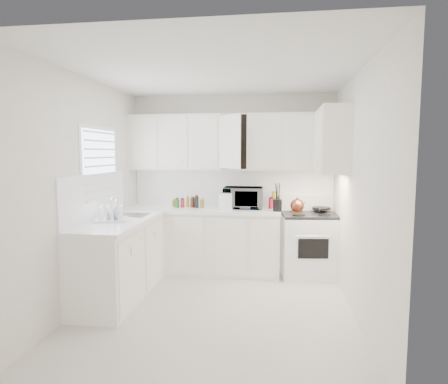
% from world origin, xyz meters
% --- Properties ---
extents(floor, '(3.20, 3.20, 0.00)m').
position_xyz_m(floor, '(0.00, 0.00, 0.00)').
color(floor, silver).
rests_on(floor, ground).
extents(ceiling, '(3.20, 3.20, 0.00)m').
position_xyz_m(ceiling, '(0.00, 0.00, 2.60)').
color(ceiling, white).
rests_on(ceiling, ground).
extents(wall_back, '(3.00, 0.00, 3.00)m').
position_xyz_m(wall_back, '(0.00, 1.60, 1.30)').
color(wall_back, white).
rests_on(wall_back, ground).
extents(wall_front, '(3.00, 0.00, 3.00)m').
position_xyz_m(wall_front, '(0.00, -1.60, 1.30)').
color(wall_front, white).
rests_on(wall_front, ground).
extents(wall_left, '(0.00, 3.20, 3.20)m').
position_xyz_m(wall_left, '(-1.50, 0.00, 1.30)').
color(wall_left, white).
rests_on(wall_left, ground).
extents(wall_right, '(0.00, 3.20, 3.20)m').
position_xyz_m(wall_right, '(1.50, 0.00, 1.30)').
color(wall_right, white).
rests_on(wall_right, ground).
extents(window_blinds, '(0.06, 0.96, 1.06)m').
position_xyz_m(window_blinds, '(-1.48, 0.35, 1.55)').
color(window_blinds, white).
rests_on(window_blinds, wall_left).
extents(lower_cabinets_back, '(2.22, 0.60, 0.90)m').
position_xyz_m(lower_cabinets_back, '(-0.39, 1.30, 0.45)').
color(lower_cabinets_back, white).
rests_on(lower_cabinets_back, floor).
extents(lower_cabinets_left, '(0.60, 1.60, 0.90)m').
position_xyz_m(lower_cabinets_left, '(-1.20, 0.20, 0.45)').
color(lower_cabinets_left, white).
rests_on(lower_cabinets_left, floor).
extents(countertop_back, '(2.24, 0.64, 0.05)m').
position_xyz_m(countertop_back, '(-0.39, 1.29, 0.93)').
color(countertop_back, white).
rests_on(countertop_back, lower_cabinets_back).
extents(countertop_left, '(0.64, 1.62, 0.05)m').
position_xyz_m(countertop_left, '(-1.19, 0.20, 0.93)').
color(countertop_left, white).
rests_on(countertop_left, lower_cabinets_left).
extents(backsplash_back, '(2.98, 0.02, 0.55)m').
position_xyz_m(backsplash_back, '(0.00, 1.59, 1.23)').
color(backsplash_back, white).
rests_on(backsplash_back, wall_back).
extents(backsplash_left, '(0.02, 1.60, 0.55)m').
position_xyz_m(backsplash_left, '(-1.49, 0.20, 1.23)').
color(backsplash_left, white).
rests_on(backsplash_left, wall_left).
extents(upper_cabinets_back, '(3.00, 0.33, 0.80)m').
position_xyz_m(upper_cabinets_back, '(0.00, 1.44, 1.50)').
color(upper_cabinets_back, white).
rests_on(upper_cabinets_back, wall_back).
extents(upper_cabinets_right, '(0.33, 0.90, 0.80)m').
position_xyz_m(upper_cabinets_right, '(1.33, 0.82, 1.50)').
color(upper_cabinets_right, white).
rests_on(upper_cabinets_right, wall_right).
extents(sink, '(0.42, 0.38, 0.30)m').
position_xyz_m(sink, '(-1.19, 0.55, 1.07)').
color(sink, gray).
rests_on(sink, countertop_left).
extents(stove, '(0.81, 0.69, 1.15)m').
position_xyz_m(stove, '(1.12, 1.29, 0.58)').
color(stove, white).
rests_on(stove, floor).
extents(tea_kettle, '(0.26, 0.23, 0.21)m').
position_xyz_m(tea_kettle, '(0.94, 1.13, 1.05)').
color(tea_kettle, maroon).
rests_on(tea_kettle, stove).
extents(frying_pan, '(0.36, 0.49, 0.04)m').
position_xyz_m(frying_pan, '(1.30, 1.45, 0.97)').
color(frying_pan, black).
rests_on(frying_pan, stove).
extents(microwave, '(0.55, 0.31, 0.37)m').
position_xyz_m(microwave, '(0.19, 1.35, 1.14)').
color(microwave, gray).
rests_on(microwave, countertop_back).
extents(rice_cooker, '(0.31, 0.31, 0.27)m').
position_xyz_m(rice_cooker, '(-0.02, 1.28, 1.08)').
color(rice_cooker, white).
rests_on(rice_cooker, countertop_back).
extents(paper_towel, '(0.12, 0.12, 0.27)m').
position_xyz_m(paper_towel, '(0.01, 1.46, 1.08)').
color(paper_towel, white).
rests_on(paper_towel, countertop_back).
extents(utensil_crock, '(0.14, 0.14, 0.40)m').
position_xyz_m(utensil_crock, '(0.68, 1.12, 1.15)').
color(utensil_crock, black).
rests_on(utensil_crock, countertop_back).
extents(dish_rack, '(0.44, 0.38, 0.21)m').
position_xyz_m(dish_rack, '(-1.26, 0.10, 1.05)').
color(dish_rack, white).
rests_on(dish_rack, countertop_left).
extents(spice_left_0, '(0.06, 0.06, 0.13)m').
position_xyz_m(spice_left_0, '(-0.85, 1.42, 1.02)').
color(spice_left_0, olive).
rests_on(spice_left_0, countertop_back).
extents(spice_left_1, '(0.06, 0.06, 0.13)m').
position_xyz_m(spice_left_1, '(-0.78, 1.33, 1.02)').
color(spice_left_1, '#226623').
rests_on(spice_left_1, countertop_back).
extents(spice_left_2, '(0.06, 0.06, 0.13)m').
position_xyz_m(spice_left_2, '(-0.70, 1.42, 1.02)').
color(spice_left_2, red).
rests_on(spice_left_2, countertop_back).
extents(spice_left_3, '(0.06, 0.06, 0.13)m').
position_xyz_m(spice_left_3, '(-0.62, 1.33, 1.02)').
color(spice_left_3, gold).
rests_on(spice_left_3, countertop_back).
extents(spice_left_4, '(0.06, 0.06, 0.13)m').
position_xyz_m(spice_left_4, '(-0.55, 1.42, 1.02)').
color(spice_left_4, '#572018').
rests_on(spice_left_4, countertop_back).
extents(spice_left_5, '(0.06, 0.06, 0.13)m').
position_xyz_m(spice_left_5, '(-0.47, 1.33, 1.02)').
color(spice_left_5, black).
rests_on(spice_left_5, countertop_back).
extents(spice_left_6, '(0.06, 0.06, 0.13)m').
position_xyz_m(spice_left_6, '(-0.40, 1.42, 1.02)').
color(spice_left_6, olive).
rests_on(spice_left_6, countertop_back).
extents(sauce_right_0, '(0.06, 0.06, 0.19)m').
position_xyz_m(sauce_right_0, '(0.58, 1.46, 1.05)').
color(sauce_right_0, red).
rests_on(sauce_right_0, countertop_back).
extents(sauce_right_1, '(0.06, 0.06, 0.19)m').
position_xyz_m(sauce_right_1, '(0.64, 1.40, 1.05)').
color(sauce_right_1, gold).
rests_on(sauce_right_1, countertop_back).
extents(sauce_right_2, '(0.06, 0.06, 0.19)m').
position_xyz_m(sauce_right_2, '(0.69, 1.46, 1.05)').
color(sauce_right_2, '#572018').
rests_on(sauce_right_2, countertop_back).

